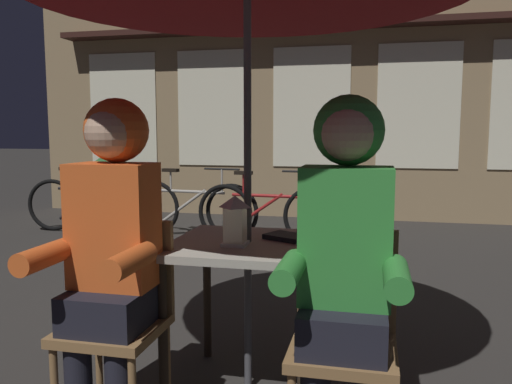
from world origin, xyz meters
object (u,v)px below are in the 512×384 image
Objects in this scene: bicycle_second at (192,208)px; potted_plant at (111,182)px; person_left_hooded at (111,232)px; person_right_hooded at (345,243)px; chair_left at (120,310)px; bicycle_nearest at (90,204)px; book at (287,237)px; lantern at (235,219)px; bicycle_third at (267,213)px; chair_right at (344,329)px; cafe_table at (248,262)px.

potted_plant is at bearing 150.26° from bicycle_second.
person_right_hooded is (0.96, 0.00, 0.00)m from person_left_hooded.
chair_left is at bearing 176.61° from person_right_hooded.
book is at bearing -47.60° from bicycle_nearest.
bicycle_third is at bearing 99.11° from lantern.
chair_right is (0.96, 0.00, 0.00)m from chair_left.
cafe_table is at bearing 70.82° from lantern.
person_left_hooded is at bearing -138.43° from cafe_table.
chair_left reaches higher than bicycle_third.
cafe_table is at bearing -50.00° from bicycle_nearest.
person_right_hooded is (0.96, -0.06, 0.36)m from chair_left.
bicycle_third is 2.73m from potted_plant.
bicycle_second is 3.77m from book.
person_right_hooded is at bearing -53.10° from potted_plant.
potted_plant reaches higher than cafe_table.
chair_right is at bearing -62.11° from bicycle_second.
person_left_hooded is 1.00× the size of person_right_hooded.
person_right_hooded reaches higher than lantern.
bicycle_second is 1.79m from potted_plant.
person_left_hooded is at bearing -176.61° from chair_right.
lantern is at bearing 31.09° from chair_left.
potted_plant reaches higher than bicycle_nearest.
cafe_table is 0.67m from person_left_hooded.
cafe_table is 0.67m from person_right_hooded.
book is at bearing 34.81° from chair_left.
bicycle_third is (-1.05, 3.67, -0.50)m from person_right_hooded.
chair_right is 0.62× the size of person_right_hooded.
book is at bearing -52.42° from potted_plant.
person_right_hooded is 0.84× the size of bicycle_second.
cafe_table is 3.31m from bicycle_third.
bicycle_nearest is 4.55m from book.
person_left_hooded reaches higher than chair_right.
chair_left reaches higher than cafe_table.
lantern is 0.64m from chair_left.
bicycle_third is (2.31, -0.19, 0.00)m from bicycle_nearest.
person_left_hooded reaches higher than bicycle_nearest.
cafe_table is 0.85× the size of chair_right.
chair_left reaches higher than bicycle_second.
cafe_table is 3.76m from bicycle_second.
chair_right is at bearing 90.00° from person_right_hooded.
bicycle_nearest is (-2.88, 3.43, -0.29)m from cafe_table.
potted_plant is (-0.19, 0.87, 0.20)m from bicycle_nearest.
person_left_hooded is 0.84× the size of bicycle_nearest.
person_left_hooded is 1.52× the size of potted_plant.
cafe_table is at bearing -80.01° from bicycle_third.
potted_plant is at bearing 124.58° from lantern.
chair_right reaches higher than cafe_table.
person_right_hooded is at bearing -32.84° from book.
potted_plant is (-3.55, 4.68, 0.05)m from chair_right.
person_left_hooded is (-0.45, -0.33, -0.01)m from lantern.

